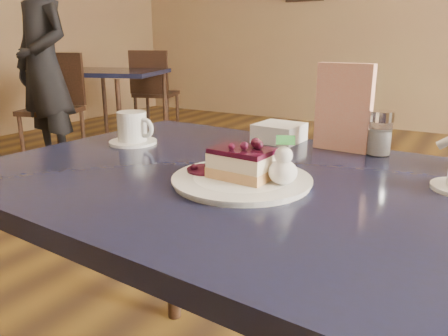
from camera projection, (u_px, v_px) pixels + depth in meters
The scene contains 11 objects.
main_table at pixel (254, 212), 0.95m from camera, with size 1.27×0.89×0.77m.
dessert_plate at pixel (242, 180), 0.89m from camera, with size 0.28×0.28×0.01m, color white.
cheesecake_slice at pixel (242, 163), 0.88m from camera, with size 0.13×0.09×0.06m.
whipped_cream at pixel (283, 172), 0.84m from camera, with size 0.06×0.06×0.05m.
berry_sauce at pixel (206, 170), 0.93m from camera, with size 0.08×0.08×0.01m, color black.
coffee_set at pixel (133, 130), 1.22m from camera, with size 0.14×0.13×0.09m.
menu_card at pixel (344, 108), 1.12m from camera, with size 0.14×0.03×0.22m, color #EFE4CB.
sugar_shaker at pixel (380, 133), 1.09m from camera, with size 0.06×0.06×0.11m.
napkin_stack at pixel (279, 132), 1.25m from camera, with size 0.12×0.12×0.05m, color white.
bg_table_far_left at pixel (114, 139), 4.45m from camera, with size 1.22×1.84×1.22m.
patron at pixel (43, 66), 3.50m from camera, with size 0.61×0.40×1.68m, color black.
Camera 1 is at (0.64, -0.54, 1.05)m, focal length 35.00 mm.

